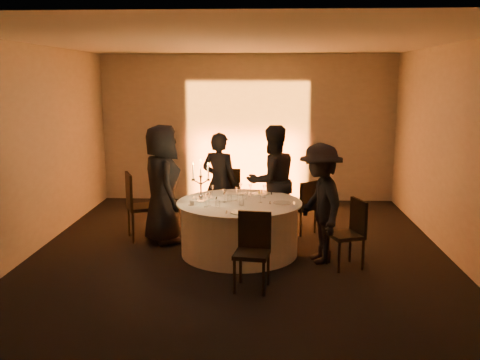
{
  "coord_description": "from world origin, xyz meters",
  "views": [
    {
      "loc": [
        0.36,
        -7.45,
        2.52
      ],
      "look_at": [
        0.0,
        0.2,
        1.05
      ],
      "focal_mm": 40.0,
      "sensor_mm": 36.0,
      "label": 1
    }
  ],
  "objects_px": {
    "chair_back_left": "(229,193)",
    "chair_right": "(351,229)",
    "banquet_table": "(239,228)",
    "guest_back_left": "(220,183)",
    "guest_back_right": "(272,181)",
    "coffee_cup": "(192,203)",
    "guest_right": "(320,203)",
    "chair_left": "(137,202)",
    "chair_back_right": "(304,204)",
    "guest_left": "(162,184)",
    "candelabra": "(201,187)",
    "chair_front": "(253,246)"
  },
  "relations": [
    {
      "from": "chair_front",
      "to": "chair_back_right",
      "type": "bearing_deg",
      "value": 80.48
    },
    {
      "from": "guest_back_right",
      "to": "coffee_cup",
      "type": "bearing_deg",
      "value": 18.57
    },
    {
      "from": "guest_left",
      "to": "guest_back_left",
      "type": "height_order",
      "value": "guest_left"
    },
    {
      "from": "chair_left",
      "to": "guest_back_right",
      "type": "xyz_separation_m",
      "value": [
        2.11,
        0.3,
        0.29
      ]
    },
    {
      "from": "chair_right",
      "to": "guest_right",
      "type": "height_order",
      "value": "guest_right"
    },
    {
      "from": "chair_back_left",
      "to": "guest_back_right",
      "type": "height_order",
      "value": "guest_back_right"
    },
    {
      "from": "chair_back_right",
      "to": "guest_back_left",
      "type": "bearing_deg",
      "value": -42.4
    },
    {
      "from": "banquet_table",
      "to": "guest_back_left",
      "type": "bearing_deg",
      "value": 109.01
    },
    {
      "from": "guest_left",
      "to": "chair_back_left",
      "type": "bearing_deg",
      "value": -68.48
    },
    {
      "from": "chair_back_right",
      "to": "guest_left",
      "type": "relative_size",
      "value": 0.48
    },
    {
      "from": "chair_left",
      "to": "candelabra",
      "type": "relative_size",
      "value": 1.7
    },
    {
      "from": "banquet_table",
      "to": "chair_right",
      "type": "bearing_deg",
      "value": -17.84
    },
    {
      "from": "chair_left",
      "to": "chair_back_right",
      "type": "relative_size",
      "value": 1.21
    },
    {
      "from": "chair_back_left",
      "to": "guest_left",
      "type": "distance_m",
      "value": 1.39
    },
    {
      "from": "chair_back_left",
      "to": "chair_right",
      "type": "bearing_deg",
      "value": 140.86
    },
    {
      "from": "guest_back_left",
      "to": "chair_right",
      "type": "bearing_deg",
      "value": 159.13
    },
    {
      "from": "chair_back_left",
      "to": "chair_right",
      "type": "height_order",
      "value": "chair_back_left"
    },
    {
      "from": "chair_left",
      "to": "chair_front",
      "type": "distance_m",
      "value": 2.66
    },
    {
      "from": "candelabra",
      "to": "chair_right",
      "type": "bearing_deg",
      "value": -12.5
    },
    {
      "from": "guest_back_right",
      "to": "chair_front",
      "type": "bearing_deg",
      "value": 56.17
    },
    {
      "from": "chair_back_right",
      "to": "coffee_cup",
      "type": "distance_m",
      "value": 2.12
    },
    {
      "from": "chair_front",
      "to": "chair_left",
      "type": "bearing_deg",
      "value": 143.5
    },
    {
      "from": "chair_left",
      "to": "chair_back_right",
      "type": "xyz_separation_m",
      "value": [
        2.65,
        0.43,
        -0.11
      ]
    },
    {
      "from": "chair_front",
      "to": "candelabra",
      "type": "xyz_separation_m",
      "value": [
        -0.77,
        1.24,
        0.47
      ]
    },
    {
      "from": "chair_back_right",
      "to": "candelabra",
      "type": "relative_size",
      "value": 1.4
    },
    {
      "from": "banquet_table",
      "to": "chair_back_left",
      "type": "distance_m",
      "value": 1.5
    },
    {
      "from": "chair_back_left",
      "to": "chair_right",
      "type": "distance_m",
      "value": 2.64
    },
    {
      "from": "guest_right",
      "to": "coffee_cup",
      "type": "bearing_deg",
      "value": -105.91
    },
    {
      "from": "chair_left",
      "to": "guest_left",
      "type": "height_order",
      "value": "guest_left"
    },
    {
      "from": "chair_right",
      "to": "guest_right",
      "type": "bearing_deg",
      "value": -136.81
    },
    {
      "from": "chair_left",
      "to": "candelabra",
      "type": "height_order",
      "value": "candelabra"
    },
    {
      "from": "chair_right",
      "to": "guest_left",
      "type": "xyz_separation_m",
      "value": [
        -2.73,
        1.01,
        0.39
      ]
    },
    {
      "from": "guest_back_right",
      "to": "chair_back_right",
      "type": "bearing_deg",
      "value": 166.66
    },
    {
      "from": "chair_back_left",
      "to": "guest_right",
      "type": "height_order",
      "value": "guest_right"
    },
    {
      "from": "guest_left",
      "to": "coffee_cup",
      "type": "bearing_deg",
      "value": -166.23
    },
    {
      "from": "chair_front",
      "to": "coffee_cup",
      "type": "height_order",
      "value": "chair_front"
    },
    {
      "from": "banquet_table",
      "to": "chair_back_right",
      "type": "distance_m",
      "value": 1.47
    },
    {
      "from": "banquet_table",
      "to": "chair_back_left",
      "type": "relative_size",
      "value": 1.76
    },
    {
      "from": "chair_back_left",
      "to": "guest_left",
      "type": "height_order",
      "value": "guest_left"
    },
    {
      "from": "guest_back_right",
      "to": "coffee_cup",
      "type": "height_order",
      "value": "guest_back_right"
    },
    {
      "from": "guest_left",
      "to": "guest_right",
      "type": "bearing_deg",
      "value": -132.12
    },
    {
      "from": "guest_back_left",
      "to": "guest_back_right",
      "type": "height_order",
      "value": "guest_back_right"
    },
    {
      "from": "guest_back_left",
      "to": "coffee_cup",
      "type": "bearing_deg",
      "value": 97.56
    },
    {
      "from": "banquet_table",
      "to": "chair_back_right",
      "type": "bearing_deg",
      "value": 46.38
    },
    {
      "from": "coffee_cup",
      "to": "guest_right",
      "type": "bearing_deg",
      "value": -1.68
    },
    {
      "from": "banquet_table",
      "to": "candelabra",
      "type": "bearing_deg",
      "value": -176.78
    },
    {
      "from": "coffee_cup",
      "to": "candelabra",
      "type": "xyz_separation_m",
      "value": [
        0.1,
        0.2,
        0.19
      ]
    },
    {
      "from": "chair_front",
      "to": "candelabra",
      "type": "height_order",
      "value": "candelabra"
    },
    {
      "from": "chair_left",
      "to": "guest_right",
      "type": "height_order",
      "value": "guest_right"
    },
    {
      "from": "guest_back_right",
      "to": "banquet_table",
      "type": "bearing_deg",
      "value": 35.41
    }
  ]
}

